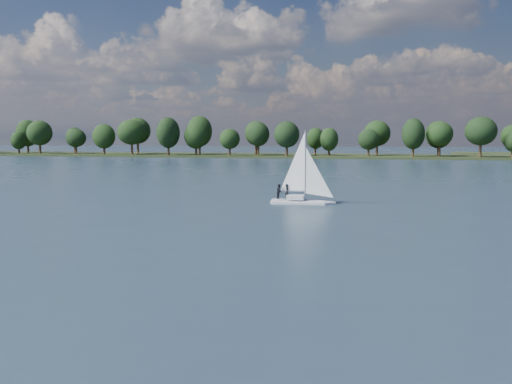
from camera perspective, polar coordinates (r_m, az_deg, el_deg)
ground at (r=113.17m, az=2.16°, el=1.60°), size 700.00×700.00×0.00m
far_shore at (r=224.01m, az=7.62°, el=3.51°), size 660.00×40.00×1.50m
sailboat at (r=66.36m, az=4.31°, el=0.96°), size 6.90×2.28×8.96m
treeline at (r=221.50m, az=4.01°, el=5.62°), size 562.51×73.66×17.78m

